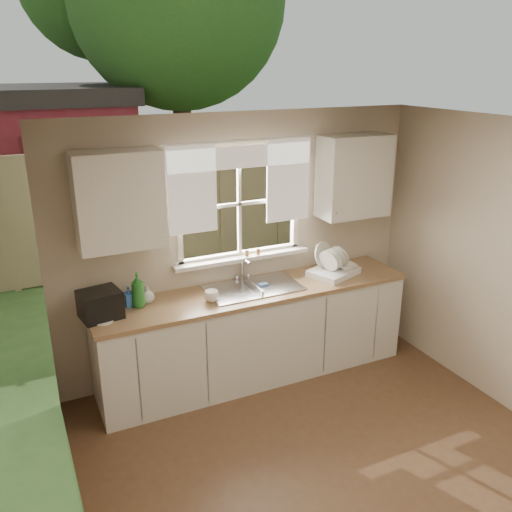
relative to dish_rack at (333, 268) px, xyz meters
name	(u,v)px	position (x,y,z in m)	size (l,w,h in m)	color
ground	(353,488)	(-0.86, -1.68, -0.98)	(4.00, 4.00, 0.00)	brown
room_walls	(371,340)	(-0.86, -1.75, 0.26)	(3.62, 4.02, 2.50)	beige
ceiling	(380,138)	(-0.86, -1.68, 1.52)	(3.60, 4.00, 0.02)	silver
window	(240,221)	(-0.86, 0.32, 0.51)	(1.38, 0.16, 1.06)	white
curtains	(242,175)	(-0.86, 0.27, 0.95)	(1.50, 0.03, 0.81)	white
base_cabinets	(255,335)	(-0.86, 0.00, -0.54)	(3.00, 0.62, 0.87)	silver
countertop	(255,291)	(-0.86, 0.00, -0.09)	(3.04, 0.65, 0.04)	#98744C
upper_cabinet_left	(119,200)	(-2.01, 0.14, 0.87)	(0.70, 0.33, 0.80)	silver
upper_cabinet_right	(354,176)	(0.29, 0.14, 0.87)	(0.70, 0.33, 0.80)	silver
wall_outlet	(319,249)	(0.02, 0.30, 0.10)	(0.08, 0.01, 0.12)	beige
sill_jars	(252,252)	(-0.76, 0.26, 0.20)	(0.16, 0.04, 0.06)	brown
backyard	(130,31)	(-0.28, 6.73, 2.48)	(20.00, 10.00, 6.13)	#335421
sink	(253,295)	(-0.86, 0.03, -0.14)	(0.88, 0.52, 0.40)	#B7B7BC
dish_rack	(333,268)	(0.00, 0.00, 0.00)	(0.56, 0.49, 0.31)	white
bowl	(347,266)	(0.13, -0.05, 0.02)	(0.19, 0.19, 0.05)	white
soap_bottle_a	(138,290)	(-1.93, 0.09, 0.09)	(0.12, 0.12, 0.31)	#297D2D
soap_bottle_b	(129,296)	(-2.00, 0.13, 0.02)	(0.08, 0.08, 0.18)	#3575C9
soap_bottle_c	(147,294)	(-1.84, 0.14, 0.01)	(0.12, 0.12, 0.16)	beige
saucer	(103,321)	(-2.26, -0.07, -0.06)	(0.17, 0.17, 0.01)	white
cup	(211,296)	(-1.32, -0.08, -0.02)	(0.13, 0.13, 0.10)	white
black_appliance	(100,304)	(-2.26, 0.01, 0.05)	(0.32, 0.28, 0.23)	black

